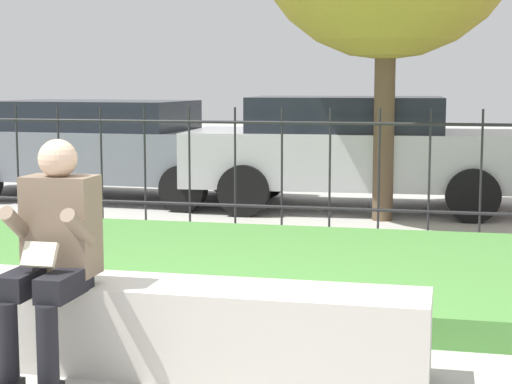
% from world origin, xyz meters
% --- Properties ---
extents(ground_plane, '(60.00, 60.00, 0.00)m').
position_xyz_m(ground_plane, '(0.00, 0.00, 0.00)').
color(ground_plane, '#B2AFA8').
extents(stone_bench, '(2.68, 0.48, 0.50)m').
position_xyz_m(stone_bench, '(0.08, 0.00, 0.22)').
color(stone_bench, beige).
rests_on(stone_bench, ground_plane).
extents(person_seated_reader, '(0.42, 0.73, 1.30)m').
position_xyz_m(person_seated_reader, '(-0.55, -0.28, 0.72)').
color(person_seated_reader, black).
rests_on(person_seated_reader, ground_plane).
extents(grass_berm, '(10.24, 3.08, 0.20)m').
position_xyz_m(grass_berm, '(0.00, 2.24, 0.10)').
color(grass_berm, '#4C893D').
rests_on(grass_berm, ground_plane).
extents(iron_fence, '(8.24, 0.03, 1.33)m').
position_xyz_m(iron_fence, '(0.00, 4.53, 0.70)').
color(iron_fence, '#232326').
rests_on(iron_fence, ground_plane).
extents(car_parked_left, '(4.72, 2.15, 1.34)m').
position_xyz_m(car_parked_left, '(-3.14, 6.59, 0.72)').
color(car_parked_left, slate).
rests_on(car_parked_left, ground_plane).
extents(car_parked_center, '(4.38, 2.05, 1.41)m').
position_xyz_m(car_parked_center, '(0.34, 6.35, 0.76)').
color(car_parked_center, '#B7B7BC').
rests_on(car_parked_center, ground_plane).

